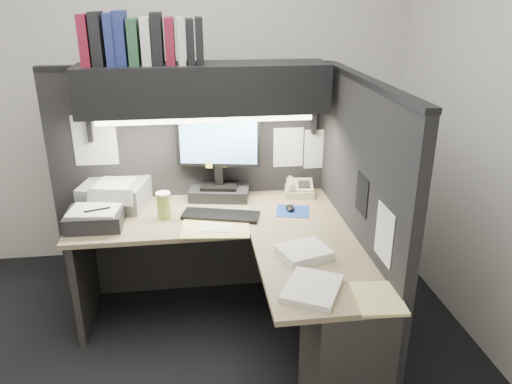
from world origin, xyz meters
TOP-DOWN VIEW (x-y plane):
  - floor at (0.00, 0.00)m, footprint 3.50×3.50m
  - wall_back at (0.00, 1.50)m, footprint 3.50×0.04m
  - wall_front at (0.00, -1.50)m, footprint 3.50×0.04m
  - partition_back at (0.03, 0.93)m, footprint 1.90×0.06m
  - partition_right at (0.98, 0.18)m, footprint 0.06×1.50m
  - desk at (0.43, -0.00)m, footprint 1.70×1.53m
  - overhead_shelf at (0.12, 0.75)m, footprint 1.55×0.34m
  - task_light_tube at (0.12, 0.61)m, footprint 1.32×0.04m
  - monitor at (0.21, 0.81)m, footprint 0.56×0.31m
  - keyboard at (0.19, 0.49)m, footprint 0.51×0.29m
  - mousepad at (0.66, 0.51)m, footprint 0.25×0.24m
  - mouse at (0.65, 0.53)m, footprint 0.06×0.10m
  - telephone at (0.77, 0.81)m, footprint 0.22×0.23m
  - coffee_cup at (-0.16, 0.52)m, footprint 0.10×0.10m
  - printer at (-0.49, 0.78)m, footprint 0.47×0.42m
  - notebook_stack at (-0.57, 0.46)m, footprint 0.34×0.28m
  - open_folder at (0.15, 0.32)m, footprint 0.43×0.31m
  - paper_stack_a at (0.60, -0.08)m, footprint 0.31×0.28m
  - paper_stack_b at (0.57, -0.42)m, footprint 0.36×0.38m
  - manila_stack at (0.85, -0.53)m, footprint 0.24×0.29m
  - binder_row at (-0.24, 0.76)m, footprint 0.71×0.24m
  - pinned_papers at (0.42, 0.56)m, footprint 1.76×1.31m

SIDE VIEW (x-z plane):
  - floor at x=0.00m, z-range 0.00..0.00m
  - desk at x=0.43m, z-range 0.08..0.81m
  - mousepad at x=0.66m, z-range 0.73..0.73m
  - open_folder at x=0.15m, z-range 0.73..0.74m
  - manila_stack at x=0.85m, z-range 0.73..0.75m
  - keyboard at x=0.19m, z-range 0.73..0.75m
  - paper_stack_b at x=0.57m, z-range 0.73..0.76m
  - mouse at x=0.65m, z-range 0.73..0.77m
  - paper_stack_a at x=0.60m, z-range 0.73..0.78m
  - telephone at x=0.77m, z-range 0.73..0.81m
  - notebook_stack at x=-0.57m, z-range 0.73..0.83m
  - partition_back at x=0.03m, z-range 0.00..1.60m
  - partition_right at x=0.98m, z-range 0.00..1.60m
  - coffee_cup at x=-0.16m, z-range 0.73..0.89m
  - printer at x=-0.49m, z-range 0.73..0.89m
  - monitor at x=0.21m, z-range 0.67..1.27m
  - pinned_papers at x=0.42m, z-range 0.80..1.31m
  - task_light_tube at x=0.12m, z-range 1.31..1.35m
  - wall_back at x=0.00m, z-range 0.00..2.70m
  - wall_front at x=0.00m, z-range 0.00..2.70m
  - overhead_shelf at x=0.12m, z-range 1.35..1.65m
  - binder_row at x=-0.24m, z-range 1.64..1.95m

